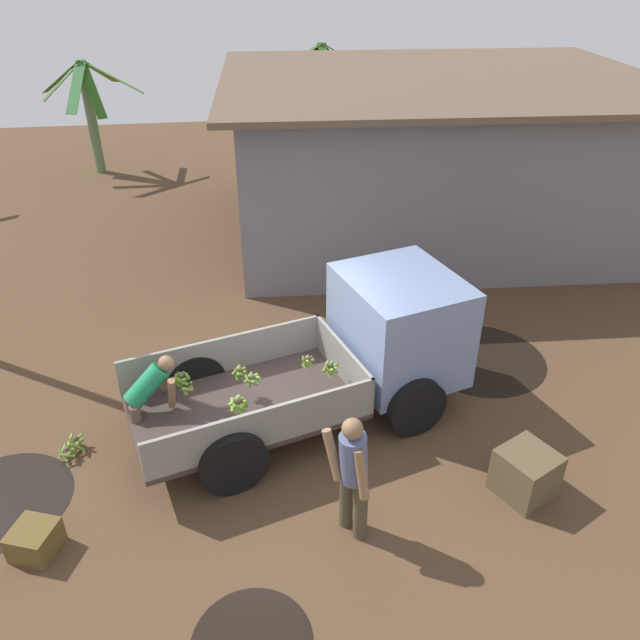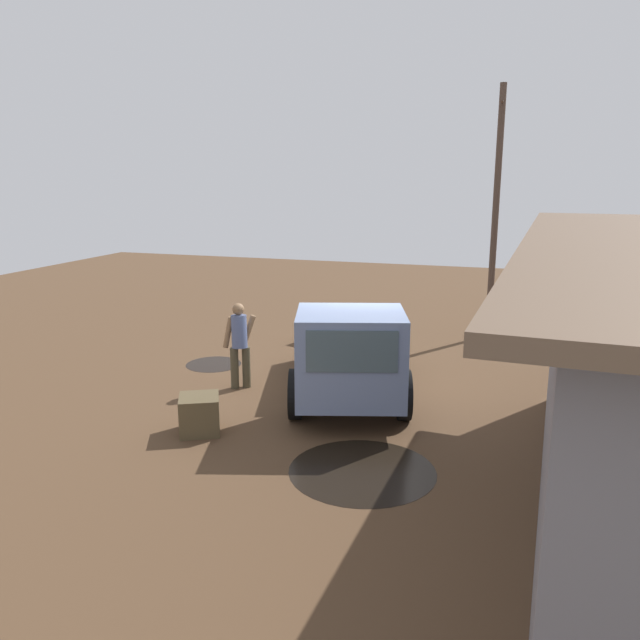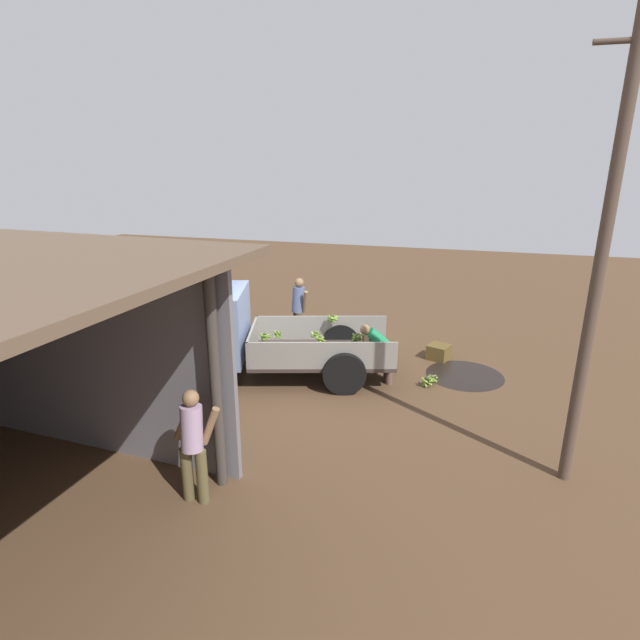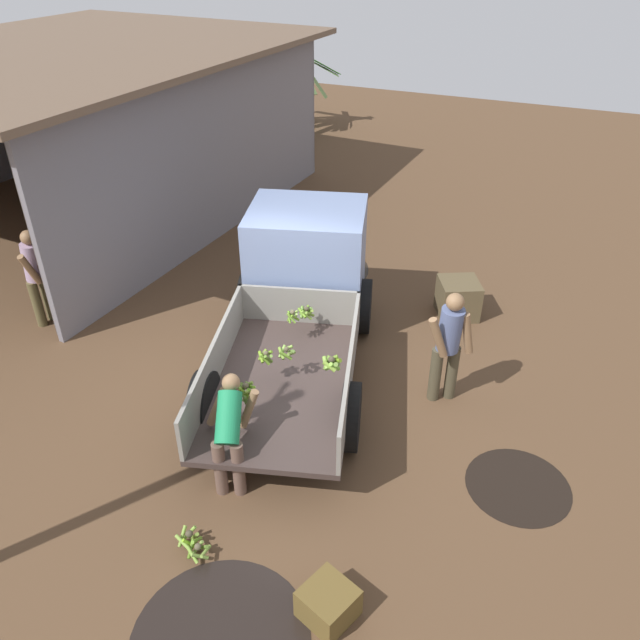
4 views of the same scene
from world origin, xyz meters
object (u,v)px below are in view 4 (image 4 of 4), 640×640
at_px(person_bystander_near_shed, 36,273).
at_px(wooden_crate_1, 458,298).
at_px(person_foreground_visitor, 449,343).
at_px(cargo_truck, 303,278).
at_px(person_worker_loading, 229,430).
at_px(wooden_crate_0, 328,603).
at_px(banana_bunch_on_ground_1, 189,538).
at_px(banana_bunch_on_ground_0, 198,550).

distance_m(person_bystander_near_shed, wooden_crate_1, 6.85).
bearing_deg(wooden_crate_1, person_foreground_visitor, -171.98).
height_order(cargo_truck, person_foreground_visitor, cargo_truck).
relative_size(person_worker_loading, person_bystander_near_shed, 0.79).
xyz_separation_m(cargo_truck, person_worker_loading, (-3.14, -0.52, -0.26)).
xyz_separation_m(person_foreground_visitor, person_bystander_near_shed, (-0.67, 6.47, -0.02)).
bearing_deg(wooden_crate_0, cargo_truck, 27.49).
height_order(person_bystander_near_shed, wooden_crate_0, person_bystander_near_shed).
height_order(cargo_truck, banana_bunch_on_ground_1, cargo_truck).
relative_size(person_worker_loading, wooden_crate_0, 2.79).
bearing_deg(person_bystander_near_shed, person_worker_loading, -22.70).
distance_m(cargo_truck, person_bystander_near_shed, 4.26).
distance_m(banana_bunch_on_ground_0, wooden_crate_0, 1.49).
relative_size(cargo_truck, wooden_crate_0, 10.66).
distance_m(cargo_truck, person_worker_loading, 3.19).
height_order(banana_bunch_on_ground_1, wooden_crate_0, wooden_crate_0).
distance_m(wooden_crate_0, wooden_crate_1, 5.87).
xyz_separation_m(cargo_truck, person_bystander_near_shed, (-1.37, 4.03, -0.11)).
bearing_deg(banana_bunch_on_ground_0, person_bystander_near_shed, 58.85).
bearing_deg(wooden_crate_0, banana_bunch_on_ground_1, 85.52).
relative_size(person_worker_loading, banana_bunch_on_ground_1, 4.94).
xyz_separation_m(cargo_truck, person_foreground_visitor, (-0.69, -2.44, -0.08)).
height_order(cargo_truck, person_bystander_near_shed, cargo_truck).
bearing_deg(banana_bunch_on_ground_1, person_foreground_visitor, -28.10).
distance_m(banana_bunch_on_ground_0, wooden_crate_1, 5.99).
distance_m(person_worker_loading, banana_bunch_on_ground_1, 1.21).
height_order(person_foreground_visitor, person_worker_loading, person_foreground_visitor).
xyz_separation_m(banana_bunch_on_ground_1, wooden_crate_1, (5.74, -1.54, 0.18)).
distance_m(cargo_truck, person_foreground_visitor, 2.54).
relative_size(cargo_truck, person_bystander_near_shed, 3.02).
bearing_deg(cargo_truck, wooden_crate_0, -169.11).
bearing_deg(wooden_crate_1, banana_bunch_on_ground_0, 166.75).
bearing_deg(wooden_crate_0, person_foreground_visitor, -3.20).
relative_size(person_bystander_near_shed, wooden_crate_0, 3.53).
distance_m(person_foreground_visitor, wooden_crate_1, 2.38).
bearing_deg(cargo_truck, banana_bunch_on_ground_1, 171.36).
relative_size(person_foreground_visitor, person_worker_loading, 1.30).
relative_size(banana_bunch_on_ground_1, wooden_crate_1, 0.42).
bearing_deg(cargo_truck, person_worker_loading, 172.89).
height_order(person_bystander_near_shed, banana_bunch_on_ground_1, person_bystander_near_shed).
relative_size(person_foreground_visitor, banana_bunch_on_ground_1, 6.43).
bearing_deg(person_worker_loading, banana_bunch_on_ground_1, 161.94).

